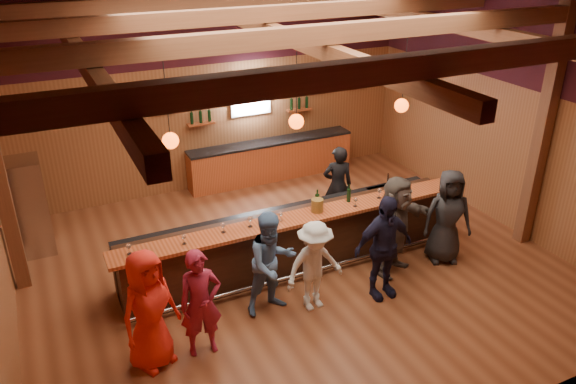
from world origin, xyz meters
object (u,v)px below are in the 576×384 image
object	(u,v)px
customer_orange	(149,310)
customer_navy	(383,247)
bar_counter	(293,238)
customer_denim	(272,263)
bottle_a	(317,201)
customer_brown	(395,226)
back_bar_cabinet	(271,160)
customer_dark	(447,217)
customer_redvest	(201,303)
ice_bucket	(317,205)
stainless_fridge	(27,207)
bartender	(338,185)
customer_white	(315,266)

from	to	relation	value
customer_orange	customer_navy	size ratio (longest dim) A/B	0.99
bar_counter	customer_denim	distance (m)	1.40
bar_counter	bottle_a	world-z (taller)	bottle_a
customer_denim	customer_brown	world-z (taller)	customer_brown
back_bar_cabinet	customer_denim	size ratio (longest dim) A/B	2.37
customer_orange	customer_navy	distance (m)	3.70
customer_denim	back_bar_cabinet	bearing A→B (deg)	60.80
customer_brown	customer_dark	distance (m)	1.05
back_bar_cabinet	customer_orange	bearing A→B (deg)	-128.60
customer_denim	customer_dark	bearing A→B (deg)	-5.16
customer_navy	customer_redvest	bearing A→B (deg)	-178.99
customer_denim	bottle_a	world-z (taller)	customer_denim
customer_redvest	ice_bucket	distance (m)	2.76
bar_counter	ice_bucket	size ratio (longest dim) A/B	28.28
bar_counter	customer_denim	xyz separation A→B (m)	(-0.86, -1.05, 0.32)
customer_navy	customer_dark	size ratio (longest dim) A/B	1.02
customer_orange	bottle_a	bearing A→B (deg)	-4.28
customer_redvest	customer_navy	distance (m)	3.01
back_bar_cabinet	customer_denim	distance (m)	5.07
bar_counter	ice_bucket	bearing A→B (deg)	-41.81
bar_counter	customer_redvest	distance (m)	2.62
bar_counter	customer_dark	size ratio (longest dim) A/B	3.63
customer_orange	customer_denim	distance (m)	1.99
stainless_fridge	bottle_a	distance (m)	5.22
customer_dark	back_bar_cabinet	bearing A→B (deg)	128.72
customer_redvest	ice_bucket	bearing A→B (deg)	30.58
customer_dark	bartender	bearing A→B (deg)	139.32
customer_redvest	customer_white	world-z (taller)	customer_redvest
bottle_a	customer_white	bearing A→B (deg)	-119.51
stainless_fridge	customer_redvest	distance (m)	4.42
back_bar_cabinet	ice_bucket	size ratio (longest dim) A/B	17.96
customer_redvest	customer_denim	world-z (taller)	customer_denim
customer_redvest	customer_brown	bearing A→B (deg)	12.73
ice_bucket	bartender	bearing A→B (deg)	48.08
customer_orange	customer_white	xyz separation A→B (m)	(2.57, 0.16, -0.13)
customer_white	customer_navy	xyz separation A→B (m)	(1.13, -0.17, 0.13)
customer_denim	ice_bucket	world-z (taller)	customer_denim
back_bar_cabinet	customer_dark	size ratio (longest dim) A/B	2.31
customer_brown	customer_navy	bearing A→B (deg)	-163.76
bar_counter	customer_orange	bearing A→B (deg)	-152.91
customer_white	bartender	distance (m)	2.87
customer_navy	bottle_a	xyz separation A→B (m)	(-0.50, 1.28, 0.36)
customer_brown	bottle_a	distance (m)	1.38
customer_brown	back_bar_cabinet	bearing A→B (deg)	69.26
customer_white	bottle_a	xyz separation A→B (m)	(0.63, 1.11, 0.49)
back_bar_cabinet	stainless_fridge	xyz separation A→B (m)	(-5.30, -1.12, 0.42)
customer_brown	ice_bucket	size ratio (longest dim) A/B	8.01
customer_navy	customer_brown	bearing A→B (deg)	40.61
customer_navy	bartender	distance (m)	2.54
bar_counter	customer_dark	distance (m)	2.74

